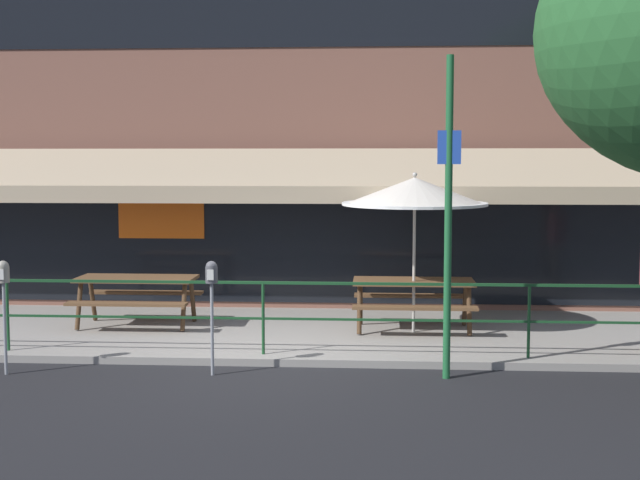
# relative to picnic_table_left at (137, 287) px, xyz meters

# --- Properties ---
(ground_plane) EXTENTS (120.00, 120.00, 0.00)m
(ground_plane) POSITION_rel_picnic_table_left_xyz_m (2.20, -2.14, -0.71)
(ground_plane) COLOR black
(patio_deck) EXTENTS (15.00, 4.00, 0.10)m
(patio_deck) POSITION_rel_picnic_table_left_xyz_m (2.20, -0.14, -0.66)
(patio_deck) COLOR gray
(patio_deck) RESTS_ON ground
(restaurant_building) EXTENTS (15.00, 1.60, 7.49)m
(restaurant_building) POSITION_rel_picnic_table_left_xyz_m (2.20, 2.08, 3.02)
(restaurant_building) COLOR brown
(restaurant_building) RESTS_ON ground
(patio_railing) EXTENTS (13.84, 0.04, 0.97)m
(patio_railing) POSITION_rel_picnic_table_left_xyz_m (2.20, -1.84, 0.09)
(patio_railing) COLOR #194723
(patio_railing) RESTS_ON patio_deck
(picnic_table_left) EXTENTS (1.80, 1.42, 0.76)m
(picnic_table_left) POSITION_rel_picnic_table_left_xyz_m (0.00, 0.00, 0.00)
(picnic_table_left) COLOR brown
(picnic_table_left) RESTS_ON patio_deck
(picnic_table_centre) EXTENTS (1.80, 1.42, 0.76)m
(picnic_table_centre) POSITION_rel_picnic_table_left_xyz_m (4.23, -0.06, 0.00)
(picnic_table_centre) COLOR brown
(picnic_table_centre) RESTS_ON patio_deck
(patio_umbrella_centre) EXTENTS (2.14, 2.14, 2.38)m
(patio_umbrella_centre) POSITION_rel_picnic_table_left_xyz_m (4.23, -0.18, 1.47)
(patio_umbrella_centre) COLOR #B7B2A8
(patio_umbrella_centre) RESTS_ON patio_deck
(parking_meter_near) EXTENTS (0.15, 0.16, 1.42)m
(parking_meter_near) POSITION_rel_picnic_table_left_xyz_m (-0.90, -2.76, 0.44)
(parking_meter_near) COLOR gray
(parking_meter_near) RESTS_ON ground
(parking_meter_far) EXTENTS (0.15, 0.16, 1.42)m
(parking_meter_far) POSITION_rel_picnic_table_left_xyz_m (1.67, -2.63, 0.44)
(parking_meter_far) COLOR gray
(parking_meter_far) RESTS_ON ground
(street_sign_pole) EXTENTS (0.28, 0.09, 3.89)m
(street_sign_pole) POSITION_rel_picnic_table_left_xyz_m (4.54, -2.59, 1.30)
(street_sign_pole) COLOR #1E6033
(street_sign_pole) RESTS_ON ground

